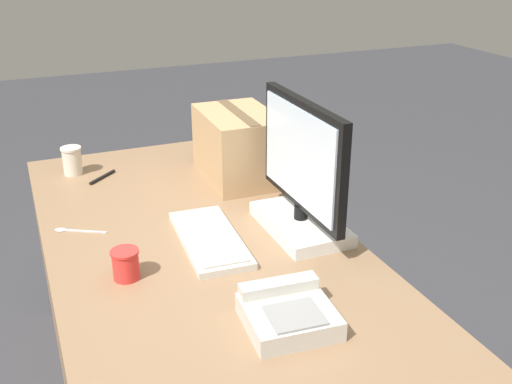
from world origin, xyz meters
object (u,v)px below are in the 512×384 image
Objects in this scene: paper_cup_right at (126,264)px; spoon at (72,230)px; monitor at (301,181)px; pen_marker at (102,177)px; cardboard_box at (238,146)px; desk_phone at (288,313)px; keyboard at (210,239)px; paper_cup_left at (72,161)px.

spoon is at bearing -162.94° from paper_cup_right.
monitor reaches higher than pen_marker.
monitor is 0.48m from cardboard_box.
pen_marker is at bearing -162.22° from desk_phone.
cardboard_box is at bearing 152.56° from keyboard.
cardboard_box reaches higher than keyboard.
monitor is at bearing 84.62° from pen_marker.
paper_cup_left is 0.65m from cardboard_box.
monitor reaches higher than paper_cup_right.
monitor is 1.19× the size of keyboard.
spoon is 0.42× the size of cardboard_box.
spoon is at bearing -111.94° from monitor.
paper_cup_left is 0.69× the size of spoon.
keyboard is 4.85× the size of paper_cup_right.
monitor is at bearing 87.48° from keyboard.
paper_cup_left is at bearing -153.63° from keyboard.
spoon is at bearing -72.04° from cardboard_box.
monitor is at bearing -172.02° from spoon.
cardboard_box is at bearing 135.67° from paper_cup_right.
cardboard_box is at bearing -177.29° from monitor.
pen_marker is (0.09, 0.10, -0.05)m from paper_cup_left.
keyboard is (-0.03, -0.29, -0.16)m from monitor.
keyboard is 3.63× the size of pen_marker.
spoon is at bearing 25.47° from pen_marker.
pen_marker is (-0.75, 0.06, -0.04)m from paper_cup_right.
desk_phone is (0.46, 0.04, 0.02)m from keyboard.
paper_cup_left is at bearing -116.08° from cardboard_box.
desk_phone is 0.48m from paper_cup_right.
pen_marker is at bearing -111.59° from cardboard_box.
pen_marker is at bearing -158.01° from keyboard.
cardboard_box reaches higher than spoon.
monitor is at bearing 38.28° from paper_cup_left.
cardboard_box reaches higher than paper_cup_right.
paper_cup_left is 0.96× the size of pen_marker.
cardboard_box is at bearing 115.96° from pen_marker.
desk_phone is 0.82m from spoon.
desk_phone reaches higher than pen_marker.
monitor is at bearing 154.71° from desk_phone.
cardboard_box reaches higher than pen_marker.
paper_cup_left is 1.28× the size of paper_cup_right.
paper_cup_right reaches higher than pen_marker.
paper_cup_left is (-1.20, -0.36, 0.02)m from desk_phone.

